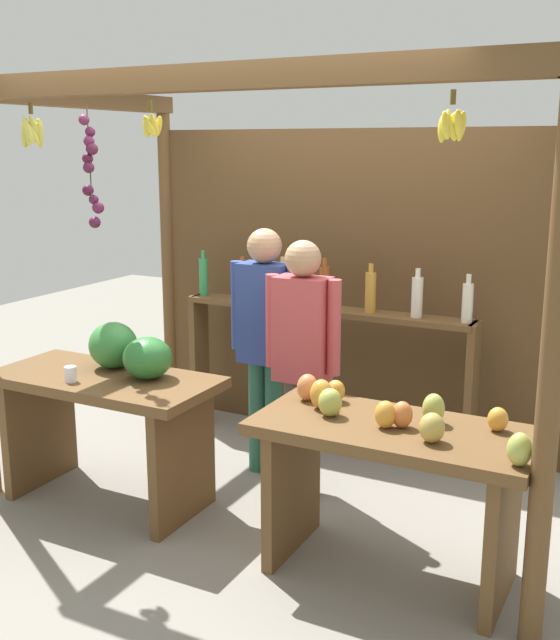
% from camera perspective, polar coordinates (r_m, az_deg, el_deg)
% --- Properties ---
extents(ground_plane, '(12.00, 12.00, 0.00)m').
position_cam_1_polar(ground_plane, '(4.97, 1.04, -12.11)').
color(ground_plane, gray).
rests_on(ground_plane, ground).
extents(market_stall, '(3.35, 2.02, 2.46)m').
position_cam_1_polar(market_stall, '(4.97, 3.40, 5.01)').
color(market_stall, brown).
rests_on(market_stall, ground).
extents(fruit_counter_left, '(1.36, 0.64, 1.07)m').
position_cam_1_polar(fruit_counter_left, '(4.64, -12.39, -5.39)').
color(fruit_counter_left, brown).
rests_on(fruit_counter_left, ground).
extents(fruit_counter_right, '(1.37, 0.64, 0.94)m').
position_cam_1_polar(fruit_counter_right, '(3.81, 8.30, -10.35)').
color(fruit_counter_right, brown).
rests_on(fruit_counter_right, ground).
extents(bottle_shelf_unit, '(2.15, 0.22, 1.34)m').
position_cam_1_polar(bottle_shelf_unit, '(5.36, 3.32, -0.99)').
color(bottle_shelf_unit, brown).
rests_on(bottle_shelf_unit, ground).
extents(vendor_man, '(0.48, 0.22, 1.60)m').
position_cam_1_polar(vendor_man, '(4.84, -1.14, -0.74)').
color(vendor_man, '#295F48').
rests_on(vendor_man, ground).
extents(vendor_woman, '(0.48, 0.21, 1.57)m').
position_cam_1_polar(vendor_woman, '(4.50, 1.68, -2.05)').
color(vendor_woman, '#4E5048').
rests_on(vendor_woman, ground).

